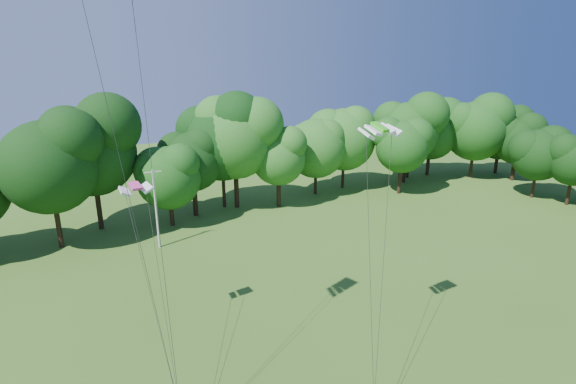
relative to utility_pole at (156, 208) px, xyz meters
name	(u,v)px	position (x,y,z in m)	size (l,w,h in m)	color
utility_pole	(156,208)	(0.00, 0.00, 0.00)	(1.48, 0.18, 7.38)	silver
kite_green	(380,127)	(8.59, -20.34, 9.70)	(2.43, 1.29, 0.46)	green
kite_pink	(135,186)	(-3.18, -13.38, 6.13)	(1.93, 1.16, 0.33)	#D53B8C
tree_back_center	(221,134)	(9.01, 8.03, 4.73)	(9.41, 9.41, 13.69)	black
tree_back_east	(410,135)	(36.62, 8.58, 2.34)	(6.78, 6.78, 9.86)	black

